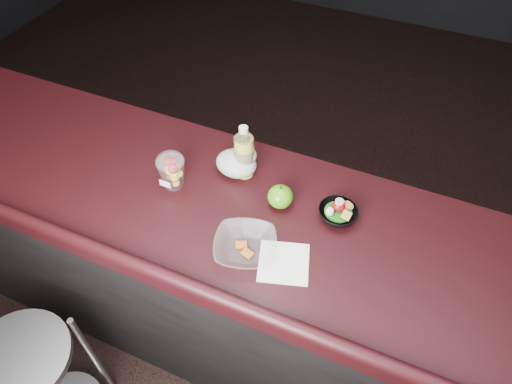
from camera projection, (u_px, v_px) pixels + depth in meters
room_shell at (203, 47)px, 0.81m from camera, size 8.00×8.00×8.00m
counter at (262, 291)px, 1.97m from camera, size 4.06×0.71×1.02m
stool_left at (37, 379)px, 1.70m from camera, size 0.47×0.47×0.73m
lemonade_bottle at (244, 155)px, 1.67m from camera, size 0.07×0.07×0.22m
fruit_cup at (172, 170)px, 1.64m from camera, size 0.10×0.10×0.15m
green_apple at (280, 197)px, 1.60m from camera, size 0.09×0.09×0.09m
plastic_bag at (238, 162)px, 1.71m from camera, size 0.16×0.13×0.12m
snack_bowl at (338, 213)px, 1.57m from camera, size 0.18×0.18×0.08m
takeout_bowl at (245, 246)px, 1.48m from camera, size 0.26×0.26×0.05m
paper_napkin at (284, 263)px, 1.46m from camera, size 0.20×0.20×0.00m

